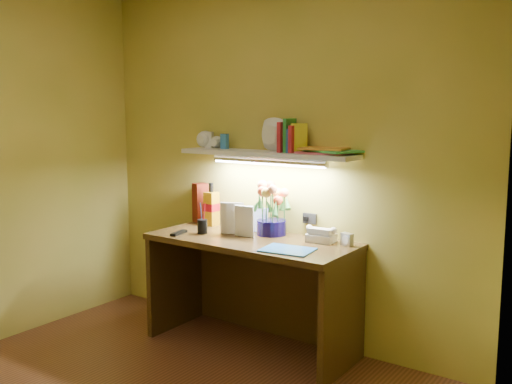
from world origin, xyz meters
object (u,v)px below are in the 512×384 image
flower_bouquet (272,209)px  desk_clock (347,239)px  desk (251,293)px  telephone (321,234)px  whisky_bottle (211,204)px

flower_bouquet → desk_clock: bearing=0.6°
desk → flower_bouquet: size_ratio=3.96×
telephone → whisky_bottle: bearing=173.1°
flower_bouquet → desk_clock: flower_bouquet is taller
telephone → desk_clock: (0.18, 0.01, -0.01)m
desk → telephone: 0.63m
desk_clock → flower_bouquet: bearing=-162.6°
desk → flower_bouquet: flower_bouquet is taller
desk → whisky_bottle: 0.75m
flower_bouquet → whisky_bottle: 0.53m
desk_clock → whisky_bottle: size_ratio=0.25×
desk → whisky_bottle: bearing=159.0°
flower_bouquet → whisky_bottle: bearing=179.0°
telephone → whisky_bottle: 0.92m
telephone → whisky_bottle: (-0.92, 0.01, 0.11)m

